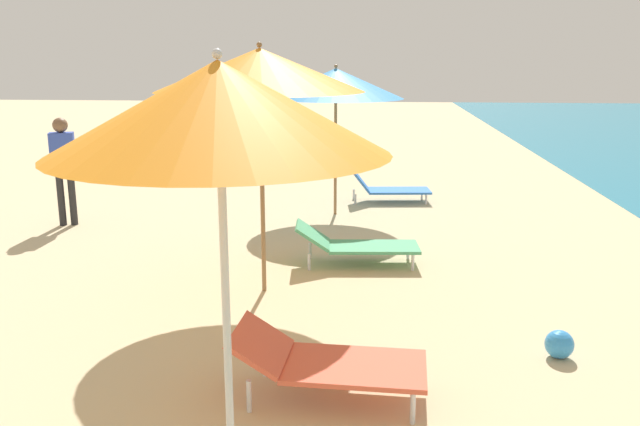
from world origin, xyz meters
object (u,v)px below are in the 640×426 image
Objects in this scene: lounger_third_shoreside at (355,244)px; umbrella_farthest at (336,83)px; lounger_second_shoreside at (327,361)px; umbrella_third at (260,70)px; person_walking_far at (63,160)px; person_walking_mid at (273,125)px; lounger_farthest_shoreside at (387,188)px; beach_ball at (559,344)px; umbrella_second at (219,108)px.

umbrella_farthest reaches higher than lounger_third_shoreside.
umbrella_third reaches higher than lounger_second_shoreside.
umbrella_third is 1.71× the size of lounger_third_shoreside.
person_walking_far is (-4.53, 5.09, 0.73)m from lounger_second_shoreside.
person_walking_mid is at bearing 101.84° from lounger_third_shoreside.
beach_ball is (1.45, -6.38, -0.14)m from lounger_farthest_shoreside.
umbrella_third is at bearing 108.55° from person_walking_mid.
person_walking_far is at bearing -162.51° from lounger_farthest_shoreside.
lounger_second_shoreside is 6.85m from person_walking_far.
beach_ball is (1.90, -2.55, -0.15)m from lounger_third_shoreside.
lounger_second_shoreside is 0.95× the size of lounger_third_shoreside.
umbrella_second reaches higher than lounger_farthest_shoreside.
lounger_third_shoreside is 0.65× the size of umbrella_farthest.
person_walking_mid is (-2.73, 3.88, 0.74)m from lounger_farthest_shoreside.
beach_ball is (6.54, -4.21, -0.91)m from person_walking_far.
umbrella_third reaches higher than beach_ball.
umbrella_second is at bearing -91.60° from umbrella_farthest.
umbrella_farthest is at bearing 95.84° from lounger_second_shoreside.
umbrella_farthest is 9.76× the size of beach_ball.
person_walking_far reaches higher than lounger_third_shoreside.
person_walking_far is (-3.63, 2.72, -1.44)m from umbrella_third.
person_walking_far is (-2.36, -6.06, 0.04)m from person_walking_mid.
lounger_second_shoreside is 7.29m from lounger_farthest_shoreside.
beach_ball is (2.34, -5.31, -2.07)m from umbrella_farthest.
umbrella_second is 2.34m from lounger_second_shoreside.
umbrella_second is 7.44m from person_walking_far.
lounger_second_shoreside is 0.55× the size of umbrella_third.
lounger_third_shoreside is at bearing 126.80° from beach_ball.
lounger_third_shoreside is 0.95× the size of person_walking_far.
umbrella_second is 1.65× the size of lounger_third_shoreside.
lounger_second_shoreside is 0.61× the size of umbrella_farthest.
umbrella_second is at bearing -165.57° from person_walking_far.
person_walking_far is 7.83m from beach_ball.
person_walking_far is at bearing 155.72° from lounger_third_shoreside.
lounger_farthest_shoreside is 6.54m from beach_ball.
person_walking_mid is 0.97× the size of person_walking_far.
umbrella_farthest is 1.51× the size of person_walking_mid.
umbrella_farthest is 4.49m from person_walking_far.
umbrella_second is 8.63m from lounger_farthest_shoreside.
umbrella_farthest reaches higher than lounger_farthest_shoreside.
beach_ball is at bearing -82.82° from lounger_farthest_shoreside.
lounger_third_shoreside is at bearing 116.78° from person_walking_mid.
lounger_third_shoreside is 3.18m from beach_ball.
umbrella_third is 1.11× the size of umbrella_farthest.
person_walking_far is at bearing 143.14° from umbrella_third.
lounger_farthest_shoreside reaches higher than beach_ball.
person_walking_far is (-4.20, -1.10, -1.15)m from umbrella_farthest.
beach_ball is at bearing -141.41° from person_walking_far.
umbrella_second is at bearing 107.99° from person_walking_mid.
person_walking_mid reaches higher than beach_ball.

